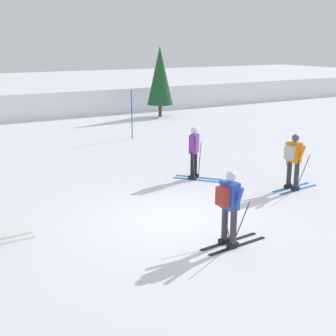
{
  "coord_description": "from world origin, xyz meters",
  "views": [
    {
      "loc": [
        -5.34,
        -9.15,
        4.33
      ],
      "look_at": [
        0.74,
        1.56,
        0.9
      ],
      "focal_mm": 48.52,
      "sensor_mm": 36.0,
      "label": 1
    }
  ],
  "objects_px": {
    "skier_purple": "(194,151)",
    "trail_marker_pole": "(132,114)",
    "conifer_far_left": "(160,76)",
    "skier_blue": "(229,205)",
    "skier_orange": "(293,159)"
  },
  "relations": [
    {
      "from": "skier_purple",
      "to": "trail_marker_pole",
      "type": "bearing_deg",
      "value": 81.81
    },
    {
      "from": "skier_purple",
      "to": "conifer_far_left",
      "type": "relative_size",
      "value": 0.41
    },
    {
      "from": "skier_blue",
      "to": "trail_marker_pole",
      "type": "distance_m",
      "value": 11.91
    },
    {
      "from": "skier_orange",
      "to": "skier_blue",
      "type": "bearing_deg",
      "value": -151.25
    },
    {
      "from": "skier_purple",
      "to": "trail_marker_pole",
      "type": "distance_m",
      "value": 6.89
    },
    {
      "from": "skier_blue",
      "to": "conifer_far_left",
      "type": "distance_m",
      "value": 18.1
    },
    {
      "from": "skier_orange",
      "to": "skier_blue",
      "type": "height_order",
      "value": "same"
    },
    {
      "from": "skier_blue",
      "to": "conifer_far_left",
      "type": "relative_size",
      "value": 0.42
    },
    {
      "from": "skier_orange",
      "to": "skier_blue",
      "type": "xyz_separation_m",
      "value": [
        -4.07,
        -2.23,
        -0.0
      ]
    },
    {
      "from": "skier_purple",
      "to": "conifer_far_left",
      "type": "distance_m",
      "value": 13.0
    },
    {
      "from": "skier_blue",
      "to": "trail_marker_pole",
      "type": "height_order",
      "value": "trail_marker_pole"
    },
    {
      "from": "skier_purple",
      "to": "conifer_far_left",
      "type": "xyz_separation_m",
      "value": [
        5.19,
        11.82,
        1.51
      ]
    },
    {
      "from": "skier_orange",
      "to": "trail_marker_pole",
      "type": "relative_size",
      "value": 0.76
    },
    {
      "from": "skier_orange",
      "to": "trail_marker_pole",
      "type": "bearing_deg",
      "value": 95.92
    },
    {
      "from": "skier_orange",
      "to": "trail_marker_pole",
      "type": "xyz_separation_m",
      "value": [
        -0.96,
        9.26,
        0.17
      ]
    }
  ]
}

